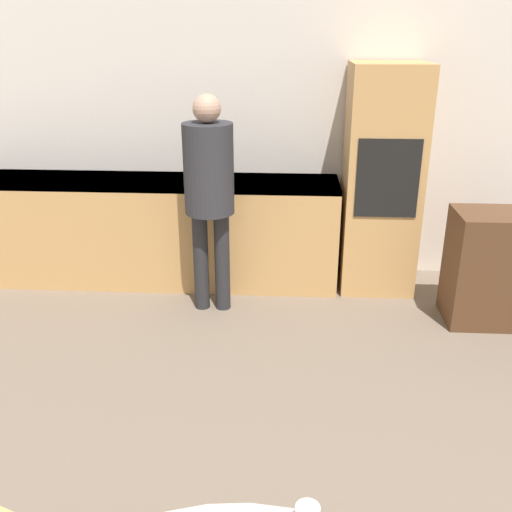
# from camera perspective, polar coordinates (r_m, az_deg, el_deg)

# --- Properties ---
(wall_back) EXTENTS (6.98, 0.05, 2.60)m
(wall_back) POSITION_cam_1_polar(r_m,az_deg,el_deg) (4.93, 1.52, 13.07)
(wall_back) COLOR silver
(wall_back) RESTS_ON ground_plane
(kitchen_counter) EXTENTS (3.21, 0.60, 0.89)m
(kitchen_counter) POSITION_cam_1_polar(r_m,az_deg,el_deg) (4.95, -10.80, 2.67)
(kitchen_counter) COLOR tan
(kitchen_counter) RESTS_ON ground_plane
(oven_unit) EXTENTS (0.59, 0.59, 1.82)m
(oven_unit) POSITION_cam_1_polar(r_m,az_deg,el_deg) (4.74, 12.41, 7.36)
(oven_unit) COLOR tan
(oven_unit) RESTS_ON ground_plane
(person_standing) EXTENTS (0.36, 0.36, 1.64)m
(person_standing) POSITION_cam_1_polar(r_m,az_deg,el_deg) (4.18, -4.71, 7.29)
(person_standing) COLOR #262628
(person_standing) RESTS_ON ground_plane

